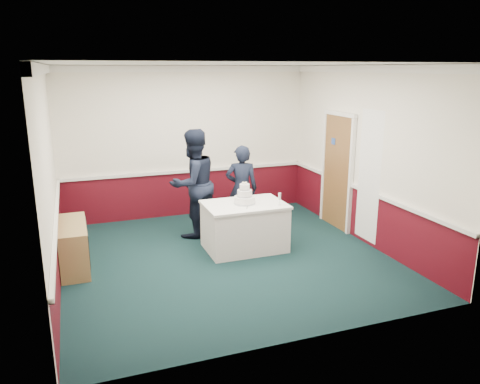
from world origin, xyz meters
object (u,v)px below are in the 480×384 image
object	(u,v)px
cake_table	(245,226)
champagne_flute	(280,197)
sideboard	(74,246)
wedding_cake	(245,197)
cake_knife	(247,207)
person_man	(193,184)
person_woman	(242,189)

from	to	relation	value
cake_table	champagne_flute	xyz separation A→B (m)	(0.50, -0.28, 0.53)
sideboard	wedding_cake	distance (m)	2.75
sideboard	cake_table	distance (m)	2.69
cake_knife	champagne_flute	distance (m)	0.55
person_man	person_woman	bearing A→B (deg)	153.74
cake_table	cake_knife	bearing A→B (deg)	-98.53
cake_table	person_man	bearing A→B (deg)	123.82
cake_table	sideboard	bearing A→B (deg)	176.74
sideboard	wedding_cake	xyz separation A→B (m)	(2.69, -0.15, 0.55)
person_woman	wedding_cake	bearing A→B (deg)	91.07
champagne_flute	person_woman	xyz separation A→B (m)	(-0.23, 1.16, -0.12)
person_woman	cake_table	bearing A→B (deg)	91.07
sideboard	cake_table	world-z (taller)	cake_table
cake_knife	champagne_flute	size ratio (longest dim) A/B	1.07
wedding_cake	cake_knife	size ratio (longest dim) A/B	1.65
cake_knife	person_man	bearing A→B (deg)	141.66
person_woman	champagne_flute	bearing A→B (deg)	119.25
wedding_cake	cake_knife	bearing A→B (deg)	-98.53
sideboard	person_man	xyz separation A→B (m)	(2.07, 0.77, 0.61)
wedding_cake	person_man	distance (m)	1.12
cake_table	cake_knife	world-z (taller)	cake_knife
sideboard	person_woman	xyz separation A→B (m)	(2.96, 0.73, 0.45)
person_man	cake_table	bearing A→B (deg)	100.39
wedding_cake	person_woman	distance (m)	0.93
person_man	person_woman	distance (m)	0.91
cake_table	champagne_flute	size ratio (longest dim) A/B	6.44
wedding_cake	person_man	xyz separation A→B (m)	(-0.62, 0.93, 0.07)
cake_table	cake_knife	xyz separation A→B (m)	(-0.03, -0.20, 0.39)
champagne_flute	person_man	distance (m)	1.65
cake_table	person_man	size ratio (longest dim) A/B	0.68
cake_table	wedding_cake	xyz separation A→B (m)	(0.00, 0.00, 0.50)
sideboard	person_woman	world-z (taller)	person_woman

